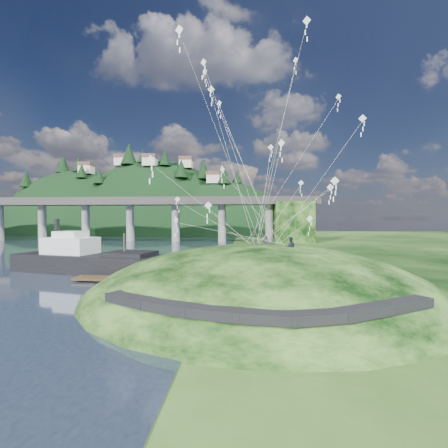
{
  "coord_description": "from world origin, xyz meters",
  "views": [
    {
      "loc": [
        6.33,
        -28.23,
        7.6
      ],
      "look_at": [
        4.0,
        6.0,
        7.0
      ],
      "focal_mm": 24.0,
      "sensor_mm": 36.0,
      "label": 1
    }
  ],
  "objects": [
    {
      "name": "work_barge",
      "position": [
        -16.2,
        12.79,
        1.9
      ],
      "size": [
        22.39,
        10.19,
        7.57
      ],
      "color": "black",
      "rests_on": "ground"
    },
    {
      "name": "grass_hill",
      "position": [
        8.0,
        2.0,
        -1.5
      ],
      "size": [
        36.0,
        32.0,
        13.0
      ],
      "color": "black",
      "rests_on": "ground"
    },
    {
      "name": "kite_flyers",
      "position": [
        10.16,
        1.2,
        5.86
      ],
      "size": [
        3.04,
        2.31,
        1.91
      ],
      "color": "#23242F",
      "rests_on": "ground"
    },
    {
      "name": "far_ridge",
      "position": [
        -43.58,
        122.17,
        -7.44
      ],
      "size": [
        153.0,
        70.0,
        94.5
      ],
      "color": "black",
      "rests_on": "ground"
    },
    {
      "name": "kite_swarm",
      "position": [
        7.31,
        4.13,
        16.67
      ],
      "size": [
        19.62,
        14.78,
        21.25
      ],
      "color": "white",
      "rests_on": "ground"
    },
    {
      "name": "footpath",
      "position": [
        7.46,
        -9.74,
        2.08
      ],
      "size": [
        22.29,
        5.84,
        0.83
      ],
      "color": "black",
      "rests_on": "ground"
    },
    {
      "name": "bridge",
      "position": [
        -26.46,
        70.07,
        9.7
      ],
      "size": [
        160.0,
        11.0,
        15.0
      ],
      "color": "#2D2B2B",
      "rests_on": "ground"
    },
    {
      "name": "wooden_dock",
      "position": [
        -7.79,
        6.45,
        0.4
      ],
      "size": [
        12.89,
        2.78,
        0.91
      ],
      "color": "#332615",
      "rests_on": "ground"
    },
    {
      "name": "ground",
      "position": [
        0.0,
        0.0,
        0.0
      ],
      "size": [
        320.0,
        320.0,
        0.0
      ],
      "primitive_type": "plane",
      "color": "black",
      "rests_on": "ground"
    }
  ]
}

